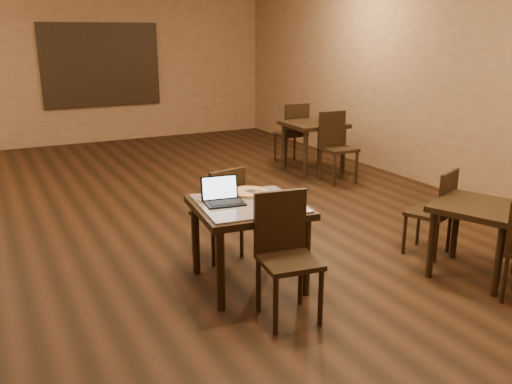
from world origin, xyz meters
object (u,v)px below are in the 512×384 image
chair_main_far (222,208)px  other_table_a_chair_near (336,143)px  chair_main_near (285,248)px  laptop (222,196)px  other_table_c (478,217)px  pizza_pan (248,193)px  other_table_a (313,131)px  other_table_a_chair_far (293,130)px  other_table_c_chair_far (437,208)px  tiled_table (248,214)px

chair_main_far → other_table_a_chair_near: size_ratio=0.89×
chair_main_near → laptop: (-0.21, 0.72, 0.26)m
other_table_c → pizza_pan: bearing=127.5°
other_table_a_chair_near → other_table_c: 3.47m
laptop → other_table_a: laptop is taller
chair_main_near → pizza_pan: bearing=90.3°
other_table_c → laptop: bearing=134.5°
other_table_a_chair_far → other_table_c: size_ratio=1.09×
chair_main_near → other_table_a_chair_near: (2.74, 3.18, 0.03)m
chair_main_near → chair_main_far: bearing=97.3°
other_table_a → other_table_c_chair_far: size_ratio=1.00×
chair_main_far → other_table_a_chair_far: 4.18m
other_table_a_chair_far → other_table_c: other_table_a_chair_far is taller
chair_main_far → other_table_c: (1.91, -1.42, 0.05)m
laptop → other_table_c: 2.32m
chair_main_near → other_table_a: 4.67m
tiled_table → laptop: 0.28m
tiled_table → other_table_a: 4.20m
laptop → chair_main_near: bearing=-65.0°
chair_main_far → laptop: size_ratio=2.61×
chair_main_near → other_table_c: chair_main_near is taller
pizza_pan → other_table_a_chair_far: bearing=53.5°
other_table_c → other_table_c_chair_far: size_ratio=1.08×
other_table_c → other_table_a: bearing=55.8°
other_table_c → chair_main_near: bearing=151.9°
other_table_a_chair_near → other_table_c_chair_far: bearing=-104.0°
other_table_a → other_table_c_chair_far: bearing=-101.3°
other_table_c → other_table_c_chair_far: bearing=64.2°
laptop → other_table_c: bearing=-14.5°
tiled_table → laptop: bearing=159.2°
tiled_table → other_table_c_chair_far: size_ratio=1.14×
chair_main_far → other_table_a: chair_main_far is taller
laptop → tiled_table: bearing=-18.6°
other_table_a → other_table_c: (-0.82, -3.97, -0.10)m
pizza_pan → other_table_a_chair_far: size_ratio=0.39×
other_table_c → other_table_c_chair_far: 0.53m
pizza_pan → other_table_a_chair_far: other_table_a_chair_far is taller
pizza_pan → other_table_a: size_ratio=0.46×
other_table_a_chair_near → chair_main_far: bearing=-143.0°
other_table_a → other_table_a_chair_far: other_table_a_chair_far is taller
other_table_a_chair_far → other_table_c_chair_far: bearing=80.6°
chair_main_near → other_table_a_chair_far: 5.18m
chair_main_far → other_table_a_chair_near: 3.35m
pizza_pan → other_table_a_chair_near: 3.51m
chair_main_near → other_table_c_chair_far: size_ratio=1.12×
chair_main_far → other_table_c_chair_far: 2.13m
other_table_a_chair_far → other_table_c: 4.66m
tiled_table → other_table_a_chair_near: other_table_a_chair_near is taller
chair_main_near → laptop: bearing=114.0°
chair_main_near → laptop: size_ratio=2.79×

